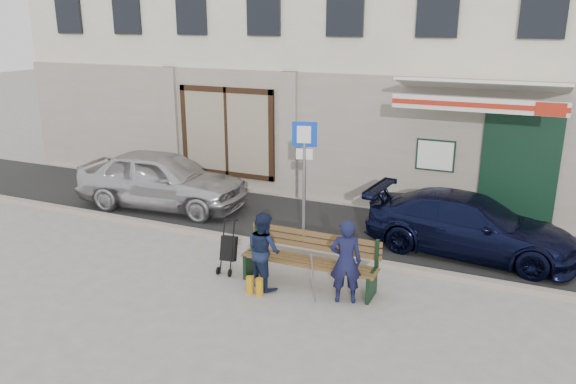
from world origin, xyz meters
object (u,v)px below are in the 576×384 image
Objects in this scene: car_navy at (470,225)px; bench at (307,261)px; stroller at (229,250)px; man at (346,261)px; woman at (264,250)px; parking_sign at (304,166)px; car_silver at (162,179)px.

bench is (-2.37, -2.62, -0.13)m from car_navy.
stroller is at bearing 130.16° from car_navy.
man is 1.45m from woman.
car_navy is 1.68× the size of bench.
stroller is (-2.30, 0.22, -0.28)m from man.
woman is (-3.03, -2.95, 0.09)m from car_navy.
parking_sign is 2.51m from man.
bench is 1.51m from stroller.
car_navy is 3.44m from parking_sign.
car_silver is 7.22m from car_navy.
car_silver is 1.74× the size of bench.
car_navy is 1.56× the size of parking_sign.
car_silver is at bearing 135.21° from stroller.
car_navy is 4.72m from stroller.
stroller is at bearing 11.07° from woman.
stroller is at bearing -25.57° from man.
parking_sign is 2.64× the size of stroller.
woman is 0.92m from stroller.
woman is (-0.65, -0.34, 0.21)m from bench.
stroller is at bearing -177.49° from bench.
man is 2.33m from stroller.
stroller is (-3.88, -2.68, -0.15)m from car_navy.
car_navy reaches higher than bench.
car_navy is at bearing -106.91° from woman.
parking_sign is 1.08× the size of bench.
stroller is (3.34, -2.59, -0.28)m from car_silver.
woman is at bearing -152.71° from bench.
bench is 2.46× the size of stroller.
car_silver is at bearing 152.10° from parking_sign.
stroller is (-0.85, 0.27, -0.24)m from woman.
car_navy is 3.31m from man.
man is at bearing -149.29° from woman.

